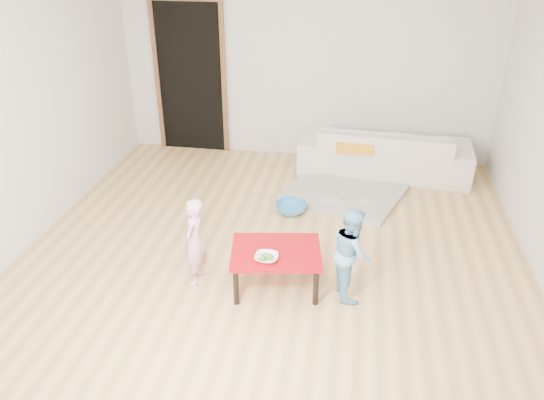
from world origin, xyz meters
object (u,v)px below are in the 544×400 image
(sofa, at_px, (384,150))
(bowl, at_px, (267,258))
(red_table, at_px, (276,269))
(child_pink, at_px, (194,242))
(basin, at_px, (291,208))
(child_blue, at_px, (352,253))

(sofa, bearing_deg, bowl, 73.46)
(red_table, bearing_deg, bowl, -108.12)
(child_pink, relative_size, basin, 2.33)
(red_table, bearing_deg, sofa, 69.81)
(sofa, distance_m, basin, 1.69)
(sofa, bearing_deg, child_blue, 86.40)
(sofa, xyz_separation_m, bowl, (-1.05, -2.87, 0.10))
(red_table, xyz_separation_m, child_pink, (-0.74, -0.03, 0.22))
(red_table, bearing_deg, child_pink, -177.94)
(child_pink, bearing_deg, child_blue, 93.85)
(red_table, relative_size, basin, 2.18)
(red_table, distance_m, basin, 1.41)
(child_blue, bearing_deg, sofa, -21.32)
(red_table, relative_size, child_blue, 0.93)
(sofa, xyz_separation_m, child_pink, (-1.73, -2.73, 0.10))
(child_pink, xyz_separation_m, child_blue, (1.40, 0.05, 0.00))
(child_pink, distance_m, basin, 1.63)
(basin, bearing_deg, bowl, -89.91)
(child_blue, height_order, basin, child_blue)
(red_table, distance_m, bowl, 0.28)
(sofa, bearing_deg, red_table, 73.34)
(bowl, xyz_separation_m, child_pink, (-0.68, 0.14, 0.00))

